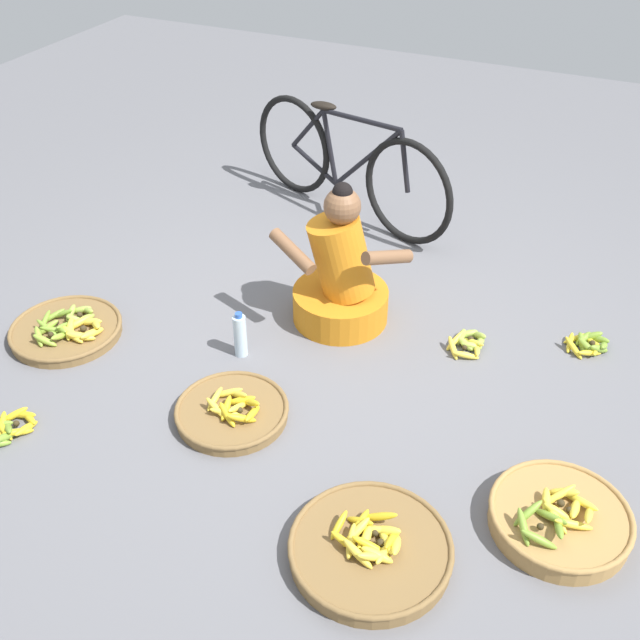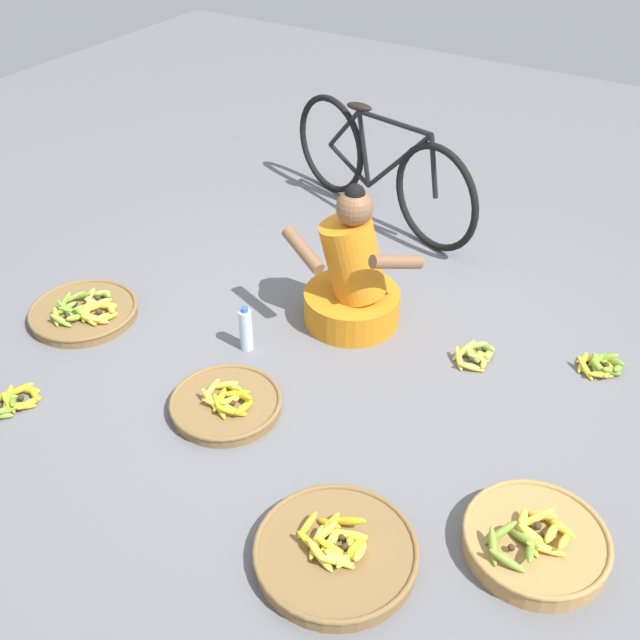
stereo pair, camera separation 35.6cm
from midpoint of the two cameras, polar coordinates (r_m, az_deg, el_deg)
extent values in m
plane|color=slate|center=(3.91, -1.39, -2.65)|extent=(10.00, 10.00, 0.00)
cylinder|color=orange|center=(4.11, -0.93, 1.10)|extent=(0.52, 0.52, 0.18)
cylinder|color=orange|center=(3.95, -0.97, 4.68)|extent=(0.44, 0.38, 0.48)
sphere|color=brown|center=(3.80, -1.01, 8.50)|extent=(0.19, 0.19, 0.19)
sphere|color=black|center=(3.76, -1.03, 9.52)|extent=(0.10, 0.10, 0.10)
cylinder|color=brown|center=(3.84, -4.75, 5.10)|extent=(0.31, 0.19, 0.16)
cylinder|color=brown|center=(3.79, 2.44, 4.66)|extent=(0.21, 0.30, 0.16)
torus|color=black|center=(5.37, -3.96, 12.98)|extent=(0.66, 0.28, 0.68)
torus|color=black|center=(4.72, 4.47, 9.53)|extent=(0.66, 0.28, 0.68)
cylinder|color=black|center=(4.88, 1.42, 12.01)|extent=(0.53, 0.22, 0.55)
cylinder|color=black|center=(5.10, -1.30, 12.80)|extent=(0.15, 0.08, 0.49)
cylinder|color=black|center=(4.83, 0.93, 14.81)|extent=(0.62, 0.26, 0.08)
cylinder|color=black|center=(5.26, -2.40, 11.61)|extent=(0.41, 0.18, 0.18)
cylinder|color=black|center=(5.21, -2.93, 14.20)|extent=(0.31, 0.14, 0.35)
cylinder|color=black|center=(4.66, 4.20, 11.76)|extent=(0.12, 0.07, 0.38)
ellipsoid|color=black|center=(5.04, -1.83, 15.80)|extent=(0.18, 0.08, 0.05)
cylinder|color=brown|center=(4.30, -20.85, -0.88)|extent=(0.58, 0.58, 0.05)
torus|color=brown|center=(4.29, -20.93, -0.60)|extent=(0.59, 0.59, 0.02)
ellipsoid|color=yellow|center=(4.15, -19.19, -1.03)|extent=(0.07, 0.16, 0.07)
ellipsoid|color=yellow|center=(4.19, -18.89, -0.41)|extent=(0.14, 0.13, 0.09)
ellipsoid|color=yellow|center=(4.24, -19.35, -0.20)|extent=(0.16, 0.07, 0.06)
ellipsoid|color=yellow|center=(4.25, -20.10, -0.31)|extent=(0.11, 0.16, 0.06)
ellipsoid|color=yellow|center=(4.21, -20.66, -0.74)|extent=(0.11, 0.15, 0.08)
ellipsoid|color=yellow|center=(4.17, -20.50, -1.14)|extent=(0.16, 0.07, 0.08)
ellipsoid|color=yellow|center=(4.14, -19.98, -1.24)|extent=(0.16, 0.11, 0.08)
sphere|color=#382D19|center=(4.19, -19.77, -0.71)|extent=(0.04, 0.04, 0.04)
ellipsoid|color=#9EB747|center=(4.28, -19.51, 0.05)|extent=(0.05, 0.12, 0.06)
ellipsoid|color=#9EB747|center=(4.32, -19.39, 0.59)|extent=(0.12, 0.07, 0.07)
ellipsoid|color=#9EB747|center=(4.35, -19.80, 0.65)|extent=(0.12, 0.09, 0.06)
ellipsoid|color=#9EB747|center=(4.33, -20.54, 0.40)|extent=(0.06, 0.12, 0.08)
ellipsoid|color=#9EB747|center=(4.31, -20.59, 0.07)|extent=(0.11, 0.10, 0.05)
ellipsoid|color=#9EB747|center=(4.27, -20.20, -0.07)|extent=(0.12, 0.07, 0.07)
sphere|color=#382D19|center=(4.31, -19.96, 0.29)|extent=(0.03, 0.03, 0.03)
ellipsoid|color=olive|center=(4.25, -20.88, -0.43)|extent=(0.03, 0.15, 0.08)
ellipsoid|color=olive|center=(4.30, -20.64, -0.07)|extent=(0.13, 0.12, 0.05)
ellipsoid|color=olive|center=(4.34, -21.18, 0.34)|extent=(0.15, 0.07, 0.09)
ellipsoid|color=olive|center=(4.35, -21.76, 0.18)|extent=(0.10, 0.14, 0.07)
ellipsoid|color=olive|center=(4.33, -22.28, -0.16)|extent=(0.07, 0.15, 0.07)
ellipsoid|color=olive|center=(4.27, -22.17, -0.65)|extent=(0.15, 0.04, 0.08)
ellipsoid|color=olive|center=(4.25, -21.70, -0.78)|extent=(0.14, 0.10, 0.07)
sphere|color=#382D19|center=(4.30, -21.50, -0.27)|extent=(0.03, 0.03, 0.03)
ellipsoid|color=#8CAD38|center=(4.18, -21.37, -1.24)|extent=(0.04, 0.13, 0.08)
ellipsoid|color=#8CAD38|center=(4.23, -21.24, -0.77)|extent=(0.14, 0.09, 0.07)
ellipsoid|color=#8CAD38|center=(4.26, -22.14, -0.63)|extent=(0.10, 0.13, 0.08)
ellipsoid|color=#8CAD38|center=(4.22, -22.74, -1.25)|extent=(0.12, 0.11, 0.08)
ellipsoid|color=#8CAD38|center=(4.18, -22.36, -1.53)|extent=(0.14, 0.06, 0.08)
sphere|color=#382D19|center=(4.22, -21.95, -1.11)|extent=(0.03, 0.03, 0.03)
cylinder|color=brown|center=(3.59, -9.50, -7.03)|extent=(0.52, 0.52, 0.05)
torus|color=brown|center=(3.57, -9.54, -6.73)|extent=(0.53, 0.53, 0.02)
ellipsoid|color=gold|center=(3.49, -8.05, -7.11)|extent=(0.04, 0.15, 0.06)
ellipsoid|color=gold|center=(3.54, -8.16, -6.28)|extent=(0.14, 0.08, 0.09)
ellipsoid|color=gold|center=(3.56, -8.84, -6.12)|extent=(0.15, 0.09, 0.07)
ellipsoid|color=gold|center=(3.54, -9.98, -6.68)|extent=(0.07, 0.15, 0.07)
ellipsoid|color=gold|center=(3.50, -9.94, -7.17)|extent=(0.14, 0.11, 0.08)
ellipsoid|color=gold|center=(3.47, -8.88, -7.45)|extent=(0.13, 0.11, 0.09)
sphere|color=#382D19|center=(3.52, -8.99, -6.84)|extent=(0.03, 0.03, 0.03)
ellipsoid|color=yellow|center=(3.53, -9.09, -6.62)|extent=(0.05, 0.15, 0.08)
ellipsoid|color=yellow|center=(3.59, -9.08, -5.66)|extent=(0.15, 0.07, 0.09)
ellipsoid|color=yellow|center=(3.61, -9.77, -5.54)|extent=(0.15, 0.09, 0.07)
ellipsoid|color=yellow|center=(3.60, -10.76, -5.98)|extent=(0.04, 0.15, 0.06)
ellipsoid|color=yellow|center=(3.54, -10.68, -6.71)|extent=(0.15, 0.07, 0.08)
ellipsoid|color=yellow|center=(3.52, -10.06, -6.98)|extent=(0.15, 0.08, 0.06)
sphere|color=#382D19|center=(3.57, -9.87, -6.26)|extent=(0.03, 0.03, 0.03)
cylinder|color=brown|center=(3.02, 0.31, -17.15)|extent=(0.63, 0.63, 0.06)
torus|color=brown|center=(3.00, 0.31, -16.80)|extent=(0.64, 0.64, 0.02)
ellipsoid|color=yellow|center=(2.96, 2.19, -16.78)|extent=(0.06, 0.14, 0.08)
ellipsoid|color=yellow|center=(3.00, 1.46, -15.75)|extent=(0.14, 0.04, 0.08)
ellipsoid|color=yellow|center=(2.98, -0.08, -16.38)|extent=(0.05, 0.14, 0.06)
ellipsoid|color=yellow|center=(2.93, 0.71, -17.47)|extent=(0.14, 0.06, 0.08)
sphere|color=#382D19|center=(2.97, 1.03, -16.62)|extent=(0.03, 0.03, 0.03)
ellipsoid|color=gold|center=(2.98, 1.96, -16.29)|extent=(0.04, 0.16, 0.09)
ellipsoid|color=gold|center=(3.03, 1.03, -14.76)|extent=(0.16, 0.06, 0.10)
ellipsoid|color=gold|center=(3.02, -0.54, -15.38)|extent=(0.05, 0.16, 0.06)
ellipsoid|color=gold|center=(2.95, 0.26, -16.86)|extent=(0.16, 0.05, 0.09)
sphere|color=#382D19|center=(3.00, 0.67, -15.91)|extent=(0.03, 0.03, 0.03)
ellipsoid|color=gold|center=(2.99, -0.09, -16.33)|extent=(0.04, 0.13, 0.05)
ellipsoid|color=gold|center=(3.03, -0.43, -15.08)|extent=(0.13, 0.05, 0.08)
ellipsoid|color=gold|center=(3.02, -2.04, -15.34)|extent=(0.04, 0.13, 0.07)
ellipsoid|color=gold|center=(2.97, -1.68, -16.56)|extent=(0.13, 0.04, 0.07)
sphere|color=#382D19|center=(3.00, -1.08, -15.85)|extent=(0.03, 0.03, 0.03)
ellipsoid|color=yellow|center=(2.95, 1.32, -17.22)|extent=(0.04, 0.15, 0.06)
ellipsoid|color=yellow|center=(2.98, 1.44, -16.46)|extent=(0.12, 0.14, 0.06)
ellipsoid|color=yellow|center=(3.01, 0.32, -15.70)|extent=(0.15, 0.07, 0.06)
ellipsoid|color=yellow|center=(2.99, -0.77, -15.86)|extent=(0.09, 0.15, 0.08)
ellipsoid|color=yellow|center=(2.98, -1.18, -16.49)|extent=(0.07, 0.16, 0.06)
ellipsoid|color=yellow|center=(2.93, -0.75, -17.39)|extent=(0.15, 0.07, 0.09)
ellipsoid|color=yellow|center=(2.92, 0.49, -17.59)|extent=(0.14, 0.12, 0.09)
sphere|color=#382D19|center=(2.97, 0.13, -16.68)|extent=(0.03, 0.03, 0.03)
cylinder|color=#A87F47|center=(3.19, 14.50, -14.54)|extent=(0.55, 0.55, 0.08)
torus|color=#A87F47|center=(3.16, 14.61, -14.06)|extent=(0.57, 0.57, 0.02)
ellipsoid|color=yellow|center=(3.14, 16.51, -14.06)|extent=(0.03, 0.16, 0.09)
ellipsoid|color=yellow|center=(3.19, 15.97, -13.13)|extent=(0.16, 0.10, 0.06)
ellipsoid|color=yellow|center=(3.17, 14.45, -12.85)|extent=(0.13, 0.14, 0.09)
ellipsoid|color=yellow|center=(3.11, 14.10, -14.27)|extent=(0.14, 0.13, 0.07)
ellipsoid|color=yellow|center=(3.10, 15.41, -14.80)|extent=(0.16, 0.09, 0.07)
sphere|color=#382D19|center=(3.15, 15.18, -13.82)|extent=(0.03, 0.03, 0.03)
ellipsoid|color=yellow|center=(3.16, 15.58, -13.70)|extent=(0.04, 0.13, 0.06)
ellipsoid|color=yellow|center=(3.19, 14.84, -12.60)|extent=(0.13, 0.04, 0.08)
ellipsoid|color=yellow|center=(3.15, 13.56, -13.30)|extent=(0.06, 0.13, 0.06)
ellipsoid|color=yellow|center=(3.12, 14.32, -14.04)|extent=(0.13, 0.04, 0.08)
sphere|color=#382D19|center=(3.16, 14.59, -13.37)|extent=(0.03, 0.03, 0.03)
ellipsoid|color=olive|center=(3.07, 14.34, -15.13)|extent=(0.07, 0.16, 0.08)
ellipsoid|color=olive|center=(3.10, 13.78, -14.34)|extent=(0.15, 0.09, 0.07)
ellipsoid|color=olive|center=(3.09, 12.17, -14.20)|extent=(0.11, 0.14, 0.09)
ellipsoid|color=olive|center=(3.04, 11.78, -15.18)|extent=(0.10, 0.15, 0.09)
ellipsoid|color=olive|center=(3.02, 12.86, -16.00)|extent=(0.15, 0.05, 0.08)
sphere|color=#382D19|center=(3.06, 13.02, -15.09)|extent=(0.03, 0.03, 0.03)
ellipsoid|color=olive|center=(4.12, 18.32, -1.96)|extent=(0.05, 0.13, 0.09)
ellipsoid|color=olive|center=(4.16, 18.03, -1.48)|extent=(0.13, 0.09, 0.07)
ellipsoid|color=olive|center=(4.17, 17.48, -1.26)|extent=(0.13, 0.08, 0.09)
ellipsoid|color=olive|center=(4.15, 16.96, -1.45)|extent=(0.09, 0.13, 0.06)
ellipsoid|color=olive|center=(4.10, 16.85, -1.75)|extent=(0.09, 0.13, 0.09)
ellipsoid|color=olive|center=(4.08, 17.18, -2.06)|extent=(0.13, 0.08, 0.09)
ellipsoid|color=olive|center=(4.09, 18.00, -2.18)|extent=(0.12, 0.11, 0.09)
sphere|color=#382D19|center=(4.13, 17.57, -1.79)|extent=(0.03, 0.03, 0.03)
ellipsoid|color=yellow|center=(4.10, 17.78, -2.19)|extent=(0.03, 0.15, 0.06)
ellipsoid|color=yellow|center=(4.14, 17.59, -1.73)|extent=(0.13, 0.12, 0.05)
ellipsoid|color=yellow|center=(4.15, 16.45, -1.42)|extent=(0.13, 0.12, 0.06)
ellipsoid|color=yellow|center=(4.11, 16.01, -1.74)|extent=(0.04, 0.15, 0.06)
ellipsoid|color=yellow|center=(4.06, 16.24, -2.13)|extent=(0.13, 0.11, 0.08)
ellipsoid|color=yellow|center=(4.06, 17.34, -2.48)|extent=(0.13, 0.12, 0.06)
sphere|color=#382D19|center=(4.10, 16.90, -1.94)|extent=(0.03, 0.03, 0.03)
ellipsoid|color=olive|center=(3.77, -25.28, -8.11)|extent=(0.04, 0.14, 0.09)
ellipsoid|color=olive|center=(3.81, -25.00, -7.52)|extent=(0.14, 0.11, 0.09)
ellipsoid|color=gold|center=(3.79, -23.85, -7.59)|extent=(0.04, 0.14, 0.06)
ellipsoid|color=gold|center=(3.84, -23.62, -6.89)|extent=(0.14, 0.09, 0.06)
ellipsoid|color=gold|center=(3.86, -23.94, -6.66)|extent=(0.14, 0.05, 0.06)
ellipsoid|color=gold|center=(3.87, -24.56, -6.63)|extent=(0.11, 0.13, 0.07)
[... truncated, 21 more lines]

